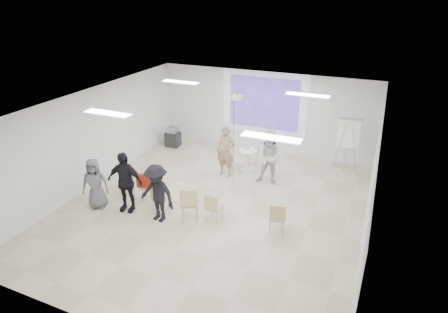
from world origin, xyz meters
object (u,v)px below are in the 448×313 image
at_px(chair_right_far, 277,216).
at_px(av_cart, 173,137).
at_px(chair_right_inner, 213,206).
at_px(laptop, 161,197).
at_px(chair_left_mid, 148,186).
at_px(flipchart_easel, 349,133).
at_px(audience_outer, 95,181).
at_px(pedestal_table, 248,159).
at_px(chair_center, 189,202).
at_px(player_right, 270,155).
at_px(chair_left_inner, 159,197).
at_px(chair_far_left, 130,180).
at_px(player_left, 226,148).
at_px(audience_mid, 157,190).
at_px(audience_left, 124,178).

relative_size(chair_right_far, av_cart, 1.05).
bearing_deg(chair_right_inner, laptop, -175.55).
height_order(chair_left_mid, flipchart_easel, flipchart_easel).
bearing_deg(audience_outer, pedestal_table, 25.77).
relative_size(chair_center, chair_right_inner, 1.17).
xyz_separation_m(chair_center, audience_outer, (-2.71, -0.40, 0.25)).
bearing_deg(chair_center, chair_left_mid, 140.32).
bearing_deg(chair_left_mid, player_right, 24.23).
height_order(chair_center, laptop, chair_center).
xyz_separation_m(chair_left_mid, av_cart, (-1.47, 3.87, -0.13)).
xyz_separation_m(chair_right_inner, laptop, (-1.57, -0.02, -0.06)).
xyz_separation_m(chair_left_inner, chair_center, (0.98, -0.07, 0.10)).
xyz_separation_m(player_right, chair_center, (-1.31, -2.86, -0.40)).
relative_size(chair_center, chair_right_far, 1.15).
bearing_deg(chair_far_left, flipchart_easel, 28.01).
xyz_separation_m(chair_left_mid, flipchart_easel, (4.96, 4.07, 0.92)).
distance_m(player_left, chair_center, 2.87).
xyz_separation_m(player_right, chair_far_left, (-3.59, -2.30, -0.51)).
distance_m(chair_center, flipchart_easel, 5.72).
relative_size(chair_left_mid, audience_mid, 0.46).
bearing_deg(pedestal_table, av_cart, 165.61).
bearing_deg(chair_far_left, chair_center, -20.75).
bearing_deg(player_right, pedestal_table, 142.97).
distance_m(player_right, audience_outer, 5.18).
relative_size(player_left, player_right, 1.00).
xyz_separation_m(chair_far_left, audience_outer, (-0.44, -0.95, 0.35)).
relative_size(player_right, chair_right_far, 2.31).
relative_size(player_left, laptop, 6.65).
xyz_separation_m(audience_left, audience_mid, (1.08, -0.10, -0.08)).
distance_m(audience_left, flipchart_easel, 7.07).
bearing_deg(chair_right_far, chair_left_inner, 167.39).
height_order(pedestal_table, chair_right_inner, chair_right_inner).
bearing_deg(laptop, player_left, -103.67).
relative_size(player_right, flipchart_easel, 1.02).
bearing_deg(audience_left, player_right, 35.62).
xyz_separation_m(audience_mid, flipchart_easel, (4.17, 4.81, 0.50)).
relative_size(chair_right_far, laptop, 2.89).
bearing_deg(chair_right_inner, flipchart_easel, 60.79).
bearing_deg(audience_outer, player_left, 26.27).
height_order(pedestal_table, flipchart_easel, flipchart_easel).
bearing_deg(chair_right_far, audience_mid, 174.22).
height_order(player_left, flipchart_easel, player_left).
distance_m(chair_left_inner, laptop, 0.10).
xyz_separation_m(chair_far_left, chair_left_inner, (1.30, -0.49, -0.00)).
bearing_deg(chair_right_inner, chair_left_inner, -172.32).
height_order(player_right, flipchart_easel, player_right).
bearing_deg(chair_right_inner, player_right, 78.59).
bearing_deg(chair_far_left, pedestal_table, 40.56).
distance_m(pedestal_table, audience_left, 4.30).
xyz_separation_m(pedestal_table, player_right, (0.94, -0.59, 0.55)).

